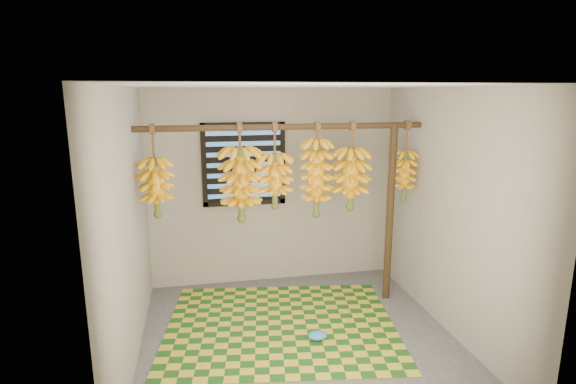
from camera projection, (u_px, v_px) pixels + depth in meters
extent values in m
cube|color=#474747|center=(299.00, 340.00, 4.35)|extent=(3.00, 3.00, 0.01)
cube|color=silver|center=(301.00, 85.00, 3.83)|extent=(3.00, 3.00, 0.01)
cube|color=gray|center=(273.00, 187.00, 5.53)|extent=(3.00, 0.01, 2.40)
cube|color=gray|center=(127.00, 231.00, 3.80)|extent=(0.01, 3.00, 2.40)
cube|color=gray|center=(450.00, 212.00, 4.38)|extent=(0.01, 3.00, 2.40)
cube|color=black|center=(244.00, 164.00, 5.37)|extent=(1.00, 0.04, 1.00)
cylinder|color=#3A2917|center=(285.00, 127.00, 4.59)|extent=(3.00, 0.06, 0.06)
cylinder|color=#3A2917|center=(390.00, 215.00, 5.04)|extent=(0.08, 0.08, 2.00)
cube|color=#1B4E17|center=(281.00, 325.00, 4.61)|extent=(2.56, 2.17, 0.01)
ellipsoid|color=#348AC2|center=(317.00, 336.00, 4.33)|extent=(0.20, 0.15, 0.08)
cylinder|color=brown|center=(153.00, 143.00, 4.36)|extent=(0.02, 0.02, 0.34)
cylinder|color=#4C5923|center=(156.00, 185.00, 4.45)|extent=(0.06, 0.06, 0.56)
cylinder|color=brown|center=(240.00, 137.00, 4.52)|extent=(0.02, 0.02, 0.26)
cylinder|color=#4C5923|center=(241.00, 183.00, 4.62)|extent=(0.07, 0.07, 0.73)
cylinder|color=brown|center=(275.00, 140.00, 4.59)|extent=(0.02, 0.02, 0.33)
cylinder|color=#4C5923|center=(275.00, 179.00, 4.68)|extent=(0.06, 0.06, 0.54)
cylinder|color=brown|center=(317.00, 133.00, 4.67)|extent=(0.02, 0.02, 0.19)
cylinder|color=#4C5923|center=(317.00, 176.00, 4.77)|extent=(0.06, 0.06, 0.80)
cylinder|color=brown|center=(352.00, 137.00, 4.75)|extent=(0.02, 0.02, 0.29)
cylinder|color=#4C5923|center=(351.00, 177.00, 4.85)|extent=(0.07, 0.07, 0.63)
cylinder|color=brown|center=(407.00, 137.00, 4.88)|extent=(0.02, 0.02, 0.33)
cylinder|color=#4C5923|center=(405.00, 174.00, 4.97)|extent=(0.05, 0.05, 0.54)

